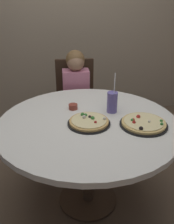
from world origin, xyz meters
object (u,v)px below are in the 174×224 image
at_px(soda_cup, 112,102).
at_px(sauce_bowl, 73,107).
at_px(dining_table, 88,132).
at_px(chair_wooden, 76,100).
at_px(diner_child, 77,111).
at_px(pizza_cheese, 144,123).
at_px(pizza_veggie, 89,122).

height_order(soda_cup, sauce_bowl, soda_cup).
height_order(dining_table, chair_wooden, chair_wooden).
height_order(diner_child, pizza_cheese, diner_child).
bearing_deg(chair_wooden, diner_child, -92.17).
bearing_deg(soda_cup, pizza_veggie, -140.30).
xyz_separation_m(dining_table, sauce_bowl, (-0.09, 0.22, 0.11)).
xyz_separation_m(diner_child, soda_cup, (0.21, -0.60, 0.35)).
bearing_deg(diner_child, dining_table, -89.75).
distance_m(dining_table, chair_wooden, 0.92).
bearing_deg(soda_cup, sauce_bowl, 162.22).
xyz_separation_m(dining_table, chair_wooden, (0.00, 0.91, -0.13)).
bearing_deg(pizza_veggie, chair_wooden, 89.85).
height_order(dining_table, pizza_cheese, pizza_cheese).
bearing_deg(pizza_cheese, diner_child, 113.92).
relative_size(pizza_veggie, soda_cup, 0.99).
height_order(pizza_veggie, pizza_cheese, same).
relative_size(chair_wooden, pizza_cheese, 2.85).
bearing_deg(soda_cup, dining_table, -147.81).
distance_m(diner_child, pizza_cheese, 0.97).
bearing_deg(pizza_veggie, diner_child, 90.33).
distance_m(pizza_veggie, pizza_cheese, 0.38).
xyz_separation_m(chair_wooden, sauce_bowl, (-0.09, -0.69, 0.24)).
bearing_deg(sauce_bowl, pizza_cheese, -36.72).
height_order(pizza_cheese, soda_cup, soda_cup).
xyz_separation_m(diner_child, sauce_bowl, (-0.08, -0.51, 0.29)).
bearing_deg(pizza_veggie, dining_table, 91.92).
xyz_separation_m(dining_table, pizza_cheese, (0.37, -0.12, 0.10)).
bearing_deg(dining_table, sauce_bowl, 110.95).
height_order(dining_table, soda_cup, soda_cup).
bearing_deg(pizza_cheese, chair_wooden, 109.72).
height_order(dining_table, sauce_bowl, sauce_bowl).
bearing_deg(soda_cup, pizza_cheese, -56.09).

